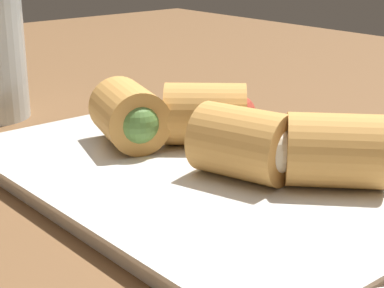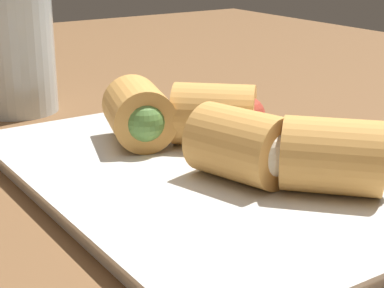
{
  "view_description": "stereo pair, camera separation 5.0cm",
  "coord_description": "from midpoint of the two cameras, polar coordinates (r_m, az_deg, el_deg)",
  "views": [
    {
      "loc": [
        -31.18,
        28.68,
        19.55
      ],
      "look_at": [
        1.1,
        1.17,
        5.46
      ],
      "focal_mm": 60.0,
      "sensor_mm": 36.0,
      "label": 1
    },
    {
      "loc": [
        -34.19,
        24.68,
        19.55
      ],
      "look_at": [
        1.1,
        1.17,
        5.46
      ],
      "focal_mm": 60.0,
      "sensor_mm": 36.0,
      "label": 2
    }
  ],
  "objects": [
    {
      "name": "roll_back_right",
      "position": [
        0.42,
        9.91,
        -0.66
      ],
      "size": [
        7.95,
        7.89,
        4.89
      ],
      "color": "#D19347",
      "rests_on": "serving_plate"
    },
    {
      "name": "serving_plate",
      "position": [
        0.46,
        -3.15,
        -3.28
      ],
      "size": [
        34.45,
        21.16,
        1.5
      ],
      "color": "silver",
      "rests_on": "table_surface"
    },
    {
      "name": "roll_front_left",
      "position": [
        0.5,
        -1.2,
        2.62
      ],
      "size": [
        7.87,
        7.96,
        4.89
      ],
      "color": "#D19347",
      "rests_on": "serving_plate"
    },
    {
      "name": "spoon",
      "position": [
        0.51,
        14.07,
        -1.71
      ],
      "size": [
        19.71,
        5.66,
        1.26
      ],
      "color": "silver",
      "rests_on": "table_surface"
    },
    {
      "name": "table_surface",
      "position": [
        0.46,
        -1.12,
        -5.35
      ],
      "size": [
        180.0,
        140.0,
        2.0
      ],
      "color": "brown",
      "rests_on": "ground"
    },
    {
      "name": "roll_front_right",
      "position": [
        0.43,
        1.77,
        -0.09
      ],
      "size": [
        7.62,
        6.37,
        4.89
      ],
      "color": "#D19347",
      "rests_on": "serving_plate"
    },
    {
      "name": "roll_back_left",
      "position": [
        0.5,
        -8.37,
        2.42
      ],
      "size": [
        7.66,
        6.61,
        4.89
      ],
      "color": "#D19347",
      "rests_on": "serving_plate"
    }
  ]
}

